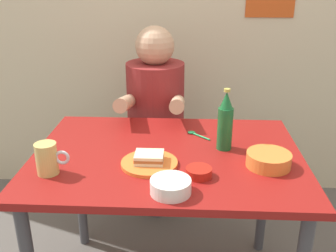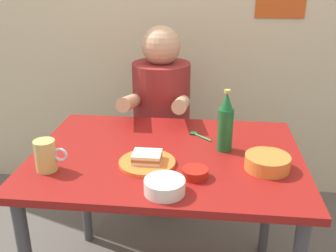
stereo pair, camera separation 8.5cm
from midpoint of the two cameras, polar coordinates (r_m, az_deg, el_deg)
The scene contains 11 objects.
dining_table at distance 1.65m, azimuth -1.58°, elevation -6.91°, with size 1.10×0.80×0.74m.
stool at distance 2.35m, azimuth -2.76°, elevation -5.76°, with size 0.34×0.34×0.45m.
person_seated at distance 2.18m, azimuth -2.99°, elevation 3.84°, with size 0.33×0.56×0.72m.
plate_orange at distance 1.51m, azimuth -4.37°, elevation -5.47°, with size 0.22×0.22×0.01m, color orange.
sandwich at distance 1.50m, azimuth -4.40°, elevation -4.62°, with size 0.11×0.09×0.04m.
beer_mug at distance 1.51m, azimuth -18.80°, elevation -4.56°, with size 0.13×0.08×0.12m.
beer_bottle at distance 1.61m, azimuth 6.88°, elevation 0.53°, with size 0.06×0.06×0.26m.
sambal_bowl_red at distance 1.43m, azimuth 2.82°, elevation -6.73°, with size 0.10×0.10×0.03m.
rice_bowl_white at distance 1.32m, azimuth -1.48°, elevation -8.75°, with size 0.14×0.14×0.05m.
soup_bowl_orange at distance 1.53m, azimuth 12.98°, elevation -4.75°, with size 0.17×0.17×0.05m.
spoon at distance 1.78m, azimuth 2.61°, elevation -1.18°, with size 0.10×0.09×0.01m.
Camera 1 is at (0.08, -1.44, 1.45)m, focal length 41.65 mm.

